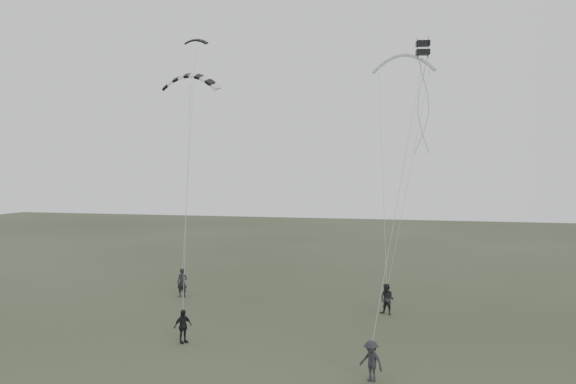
% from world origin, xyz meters
% --- Properties ---
extents(ground, '(140.00, 140.00, 0.00)m').
position_xyz_m(ground, '(0.00, 0.00, 0.00)').
color(ground, '#323924').
rests_on(ground, ground).
extents(flyer_left, '(0.67, 0.46, 1.80)m').
position_xyz_m(flyer_left, '(-6.65, 7.41, 0.90)').
color(flyer_left, black).
rests_on(flyer_left, ground).
extents(flyer_right, '(1.02, 0.93, 1.71)m').
position_xyz_m(flyer_right, '(6.24, 6.10, 0.85)').
color(flyer_right, black).
rests_on(flyer_right, ground).
extents(flyer_center, '(0.83, 0.96, 1.55)m').
position_xyz_m(flyer_center, '(-2.51, -1.42, 0.77)').
color(flyer_center, black).
rests_on(flyer_center, ground).
extents(flyer_far, '(1.15, 1.00, 1.55)m').
position_xyz_m(flyer_far, '(6.41, -4.09, 0.77)').
color(flyer_far, '#242429').
rests_on(flyer_far, ground).
extents(kite_dark_small, '(1.67, 0.90, 0.66)m').
position_xyz_m(kite_dark_small, '(-7.06, 10.71, 16.89)').
color(kite_dark_small, black).
rests_on(kite_dark_small, flyer_left).
extents(kite_pale_large, '(4.28, 1.46, 1.91)m').
position_xyz_m(kite_pale_large, '(6.70, 14.12, 15.84)').
color(kite_pale_large, '#A4A7A9').
rests_on(kite_pale_large, flyer_right).
extents(kite_striped, '(3.41, 1.74, 1.46)m').
position_xyz_m(kite_striped, '(-4.71, 4.51, 13.35)').
color(kite_striped, black).
rests_on(kite_striped, flyer_center).
extents(kite_box, '(0.77, 0.82, 0.77)m').
position_xyz_m(kite_box, '(8.08, 4.40, 14.19)').
color(kite_box, black).
rests_on(kite_box, flyer_far).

